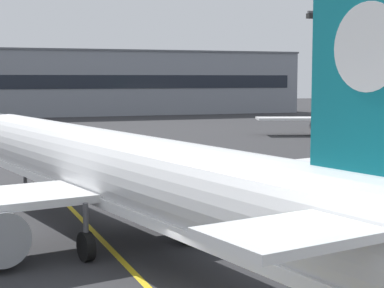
# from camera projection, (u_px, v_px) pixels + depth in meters

# --- Properties ---
(taxiway_centreline) EXTENTS (4.60, 179.96, 0.01)m
(taxiway_centreline) POSITION_uv_depth(u_px,v_px,m) (43.00, 180.00, 50.01)
(taxiway_centreline) COLOR yellow
(taxiway_centreline) RESTS_ON ground
(airliner_foreground) EXTENTS (32.28, 41.11, 11.65)m
(airliner_foreground) POSITION_uv_depth(u_px,v_px,m) (121.00, 174.00, 30.48)
(airliner_foreground) COLOR white
(airliner_foreground) RESTS_ON ground
(airliner_background) EXTENTS (27.67, 34.98, 10.11)m
(airliner_background) POSITION_uv_depth(u_px,v_px,m) (357.00, 114.00, 88.91)
(airliner_background) COLOR white
(airliner_background) RESTS_ON ground
(apron_lamp_post) EXTENTS (2.24, 0.90, 11.78)m
(apron_lamp_post) POSITION_uv_depth(u_px,v_px,m) (323.00, 109.00, 36.86)
(apron_lamp_post) COLOR #515156
(apron_lamp_post) RESTS_ON ground
(safety_cone_by_nose_gear) EXTENTS (0.44, 0.44, 0.55)m
(safety_cone_by_nose_gear) POSITION_uv_depth(u_px,v_px,m) (98.00, 186.00, 45.63)
(safety_cone_by_nose_gear) COLOR orange
(safety_cone_by_nose_gear) RESTS_ON ground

